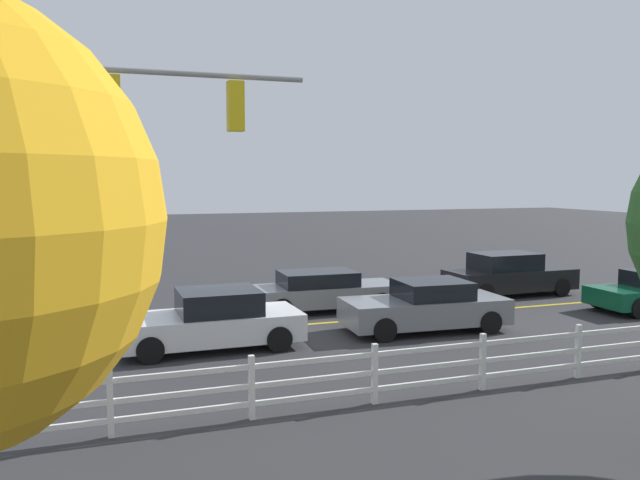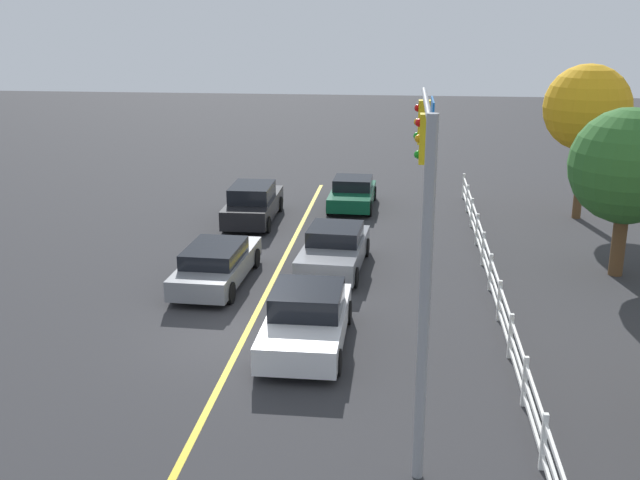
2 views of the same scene
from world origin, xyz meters
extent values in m
plane|color=#2D2D30|center=(0.00, 0.00, 0.00)|extent=(120.00, 120.00, 0.00)
cube|color=gold|center=(-4.00, 0.00, 0.00)|extent=(28.00, 0.16, 0.01)
cylinder|color=gray|center=(5.74, 4.42, 3.29)|extent=(0.20, 0.20, 6.59)
cylinder|color=gray|center=(2.30, 4.42, 6.29)|extent=(6.88, 0.12, 0.12)
cube|color=#0C59B2|center=(4.84, 4.44, 6.57)|extent=(1.10, 0.03, 0.28)
cube|color=gold|center=(2.67, 4.42, 5.69)|extent=(0.32, 0.28, 1.00)
sphere|color=red|center=(2.67, 4.27, 6.01)|extent=(0.17, 0.17, 0.17)
sphere|color=orange|center=(2.67, 4.27, 5.69)|extent=(0.17, 0.17, 0.17)
sphere|color=#148C19|center=(2.67, 4.27, 5.37)|extent=(0.17, 0.17, 0.17)
cube|color=gold|center=(0.28, 4.42, 5.69)|extent=(0.32, 0.28, 1.00)
sphere|color=red|center=(0.28, 4.27, 6.01)|extent=(0.17, 0.17, 0.17)
sphere|color=orange|center=(0.28, 4.27, 5.69)|extent=(0.17, 0.17, 0.17)
sphere|color=#148C19|center=(0.28, 4.27, 5.37)|extent=(0.17, 0.17, 0.17)
cube|color=black|center=(-11.14, -1.99, 0.59)|extent=(4.79, 1.82, 0.74)
cube|color=black|center=(-10.90, -1.98, 1.26)|extent=(2.29, 1.60, 0.60)
cylinder|color=black|center=(-12.74, -2.82, 0.32)|extent=(0.64, 0.23, 0.64)
cylinder|color=black|center=(-12.77, -1.20, 0.32)|extent=(0.64, 0.23, 0.64)
cylinder|color=black|center=(-9.51, -2.77, 0.32)|extent=(0.64, 0.23, 0.64)
cylinder|color=black|center=(-9.53, -1.15, 0.32)|extent=(0.64, 0.23, 0.64)
cube|color=silver|center=(0.40, 1.68, 0.55)|extent=(4.51, 1.95, 0.66)
cube|color=black|center=(0.18, 1.68, 1.17)|extent=(1.98, 1.74, 0.59)
cylinder|color=black|center=(1.94, 2.58, 0.32)|extent=(0.64, 0.22, 0.64)
cylinder|color=black|center=(1.93, 0.77, 0.32)|extent=(0.64, 0.22, 0.64)
cylinder|color=black|center=(-1.12, 2.59, 0.32)|extent=(0.64, 0.22, 0.64)
cylinder|color=black|center=(-1.13, 0.78, 0.32)|extent=(0.64, 0.22, 0.64)
cube|color=#0C4C2D|center=(-13.82, 1.82, 0.50)|extent=(4.10, 1.86, 0.57)
cube|color=black|center=(-14.02, 1.82, 1.03)|extent=(1.76, 1.64, 0.49)
cylinder|color=black|center=(-12.42, 2.62, 0.32)|extent=(0.64, 0.23, 0.64)
cylinder|color=black|center=(-12.45, 0.96, 0.32)|extent=(0.64, 0.23, 0.64)
cylinder|color=black|center=(-15.18, 2.67, 0.32)|extent=(0.64, 0.23, 0.64)
cylinder|color=black|center=(-15.21, 1.01, 0.32)|extent=(0.64, 0.23, 0.64)
cube|color=slate|center=(-5.55, 1.81, 0.57)|extent=(4.64, 2.11, 0.69)
cube|color=black|center=(-5.78, 1.82, 1.16)|extent=(1.98, 1.77, 0.49)
cylinder|color=black|center=(-3.96, 2.58, 0.32)|extent=(0.65, 0.26, 0.64)
cylinder|color=black|center=(-4.06, 0.86, 0.32)|extent=(0.65, 0.26, 0.64)
cylinder|color=black|center=(-7.05, 2.76, 0.32)|extent=(0.65, 0.26, 0.64)
cylinder|color=black|center=(-7.15, 1.04, 0.32)|extent=(0.65, 0.26, 0.64)
cube|color=slate|center=(-3.87, -1.68, 0.52)|extent=(4.84, 1.91, 0.61)
cube|color=black|center=(-3.63, -1.69, 1.06)|extent=(2.43, 1.65, 0.46)
cylinder|color=black|center=(-5.52, -2.44, 0.32)|extent=(0.65, 0.24, 0.64)
cylinder|color=black|center=(-5.47, -0.81, 0.32)|extent=(0.65, 0.24, 0.64)
cylinder|color=black|center=(-2.27, -2.55, 0.32)|extent=(0.65, 0.24, 0.64)
cylinder|color=black|center=(-2.22, -0.91, 0.32)|extent=(0.65, 0.24, 0.64)
cube|color=white|center=(-16.00, 6.70, 0.57)|extent=(0.10, 0.10, 1.15)
cube|color=white|center=(-13.64, 6.70, 0.57)|extent=(0.10, 0.10, 1.15)
cube|color=white|center=(-11.27, 6.70, 0.57)|extent=(0.10, 0.10, 1.15)
cube|color=white|center=(-8.91, 6.70, 0.57)|extent=(0.10, 0.10, 1.15)
cube|color=white|center=(-6.55, 6.70, 0.57)|extent=(0.10, 0.10, 1.15)
cube|color=white|center=(-4.18, 6.70, 0.57)|extent=(0.10, 0.10, 1.15)
cube|color=white|center=(-1.82, 6.70, 0.57)|extent=(0.10, 0.10, 1.15)
cube|color=white|center=(0.55, 6.70, 0.57)|extent=(0.10, 0.10, 1.15)
cube|color=white|center=(2.91, 6.70, 0.57)|extent=(0.10, 0.10, 1.15)
cube|color=white|center=(5.27, 6.70, 0.57)|extent=(0.10, 0.10, 1.15)
cube|color=white|center=(-3.00, 6.70, 0.95)|extent=(26.00, 0.06, 0.09)
cube|color=white|center=(-3.00, 6.70, 0.60)|extent=(26.00, 0.06, 0.09)
cube|color=white|center=(-3.00, 6.70, 0.28)|extent=(26.00, 0.06, 0.09)
cylinder|color=brown|center=(-6.05, 10.87, 1.10)|extent=(0.44, 0.44, 2.21)
sphere|color=#2D6628|center=(-6.05, 10.87, 3.56)|extent=(3.61, 3.61, 3.61)
cylinder|color=brown|center=(-13.12, 11.09, 1.61)|extent=(0.35, 0.35, 3.22)
sphere|color=gold|center=(-13.12, 11.09, 4.50)|extent=(3.41, 3.41, 3.41)
camera|label=1|loc=(3.10, 17.46, 4.23)|focal=36.15mm
camera|label=2|loc=(17.77, 3.99, 8.11)|focal=42.28mm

